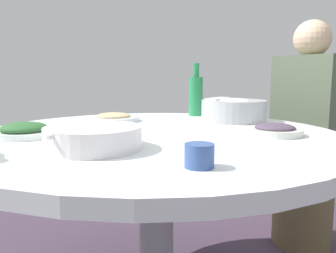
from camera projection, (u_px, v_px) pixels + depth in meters
round_dining_table at (156, 159)px, 1.28m from camera, size 1.35×1.35×0.72m
rice_bowl at (233, 110)px, 1.59m from camera, size 0.29×0.29×0.10m
soup_bowl at (93, 139)px, 0.99m from camera, size 0.27×0.28×0.07m
dish_noodles at (113, 118)px, 1.59m from camera, size 0.23×0.23×0.04m
dish_greens at (24, 131)px, 1.19m from camera, size 0.21×0.21×0.05m
dish_eggplant at (275, 130)px, 1.22m from camera, size 0.19×0.19×0.04m
green_bottle at (196, 95)px, 1.80m from camera, size 0.07×0.07×0.27m
tea_cup_side at (199, 156)px, 0.79m from camera, size 0.07×0.07×0.06m
stool_for_diner_left at (303, 204)px, 1.93m from camera, size 0.32×0.32×0.45m
diner_left at (308, 106)px, 1.85m from camera, size 0.36×0.37×0.76m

